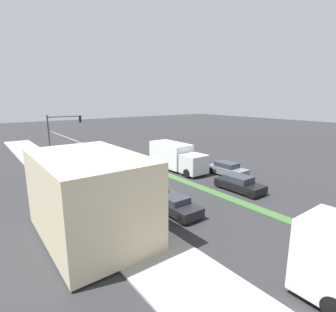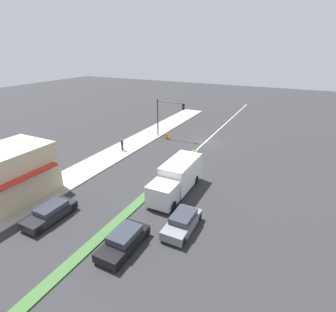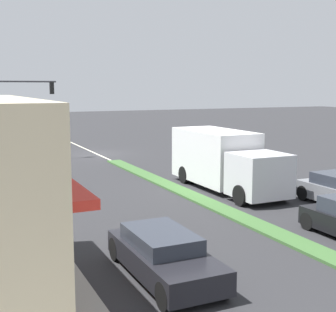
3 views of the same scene
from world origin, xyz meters
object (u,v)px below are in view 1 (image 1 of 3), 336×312
traffic_signal_main (60,129)px  suv_grey (228,169)px  suv_black (239,184)px  sedan_dark (173,204)px  delivery_truck (176,157)px  pedestrian (58,165)px  warning_aframe_sign (67,155)px

traffic_signal_main → suv_grey: size_ratio=1.39×
suv_grey → suv_black: bearing=52.3°
suv_black → sedan_dark: bearing=-0.3°
traffic_signal_main → delivery_truck: traffic_signal_main is taller
pedestrian → suv_grey: 17.77m
pedestrian → sedan_dark: size_ratio=0.37×
delivery_truck → suv_grey: (-2.80, 5.06, -0.81)m
traffic_signal_main → suv_black: bearing=110.2°
pedestrian → suv_grey: bearing=140.5°
sedan_dark → pedestrian: bearing=-76.0°
pedestrian → warning_aframe_sign: bearing=-113.2°
warning_aframe_sign → suv_black: suv_black is taller
pedestrian → suv_black: (-10.92, 14.91, -0.33)m
warning_aframe_sign → suv_grey: size_ratio=0.21×
suv_grey → traffic_signal_main: bearing=-59.7°
delivery_truck → suv_grey: size_ratio=1.86×
traffic_signal_main → sedan_dark: traffic_signal_main is taller
pedestrian → suv_black: bearing=126.2°
suv_grey → warning_aframe_sign: bearing=-60.0°
sedan_dark → suv_black: suv_black is taller
delivery_truck → sedan_dark: size_ratio=1.73×
delivery_truck → suv_black: 8.72m
traffic_signal_main → warning_aframe_sign: (-0.47, 0.60, -3.47)m
sedan_dark → suv_black: (-7.20, 0.04, 0.03)m
pedestrian → suv_grey: (-13.72, 11.29, -0.31)m
pedestrian → delivery_truck: delivery_truck is taller
pedestrian → traffic_signal_main: bearing=-108.5°
pedestrian → delivery_truck: (-10.92, 6.23, 0.50)m
sedan_dark → suv_grey: 10.62m
warning_aframe_sign → traffic_signal_main: bearing=-51.7°
warning_aframe_sign → sedan_dark: 22.03m
traffic_signal_main → suv_black: (-8.32, 22.66, -3.27)m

